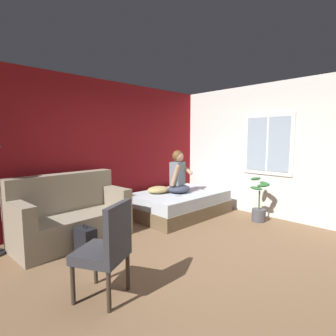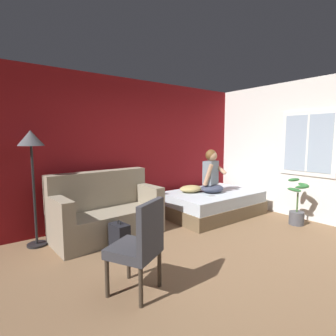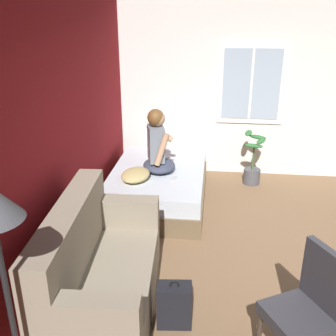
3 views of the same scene
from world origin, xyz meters
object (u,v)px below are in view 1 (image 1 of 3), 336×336
person_seated (178,176)px  potted_plant (259,206)px  couch (71,216)px  cell_phone (179,196)px  throw_pillow (158,190)px  side_chair (107,247)px  bed (179,204)px  backpack (86,242)px

person_seated → potted_plant: 1.69m
couch → cell_phone: bearing=-13.6°
throw_pillow → cell_phone: throw_pillow is taller
side_chair → person_seated: 3.01m
bed → couch: (-2.24, 0.22, 0.16)m
couch → backpack: size_ratio=3.82×
person_seated → backpack: size_ratio=1.91×
backpack → cell_phone: bearing=6.0°
couch → backpack: 0.72m
couch → side_chair: bearing=-102.6°
cell_phone → potted_plant: 1.56m
bed → side_chair: side_chair is taller
throw_pillow → potted_plant: (1.15, -1.62, -0.25)m
person_seated → cell_phone: bearing=-135.2°
couch → cell_phone: (1.95, -0.47, 0.09)m
bed → person_seated: bearing=-178.6°
potted_plant → throw_pillow: bearing=125.4°
side_chair → person_seated: person_seated is taller
side_chair → backpack: side_chair is taller
backpack → throw_pillow: throw_pillow is taller
bed → couch: 2.26m
person_seated → potted_plant: (0.81, -1.38, -0.53)m
side_chair → potted_plant: bearing=2.0°
couch → throw_pillow: bearing=0.8°
side_chair → backpack: (0.29, 1.03, -0.34)m
person_seated → throw_pillow: bearing=144.2°
couch → throw_pillow: (1.87, 0.03, 0.16)m
bed → couch: couch is taller
side_chair → throw_pillow: bearing=37.7°
backpack → person_seated: bearing=11.6°
bed → backpack: bearing=-168.6°
bed → backpack: size_ratio=4.30×
bed → side_chair: (-2.62, -1.50, 0.30)m
side_chair → cell_phone: size_ratio=6.81×
couch → side_chair: (-0.38, -1.71, 0.14)m
couch → side_chair: 1.76m
bed → person_seated: size_ratio=2.25×
side_chair → throw_pillow: (2.25, 1.74, 0.02)m
potted_plant → person_seated: bearing=120.6°
couch → bed: bearing=-5.5°
backpack → cell_phone: (2.05, 0.22, 0.29)m
bed → couch: size_ratio=1.13×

